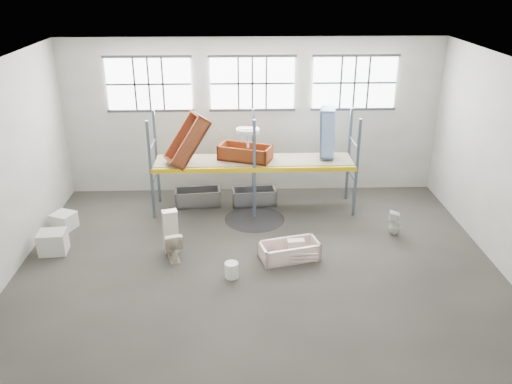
{
  "coord_description": "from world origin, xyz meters",
  "views": [
    {
      "loc": [
        -0.43,
        -11.4,
        6.97
      ],
      "look_at": [
        0.0,
        1.5,
        1.4
      ],
      "focal_mm": 36.9,
      "sensor_mm": 36.0,
      "label": 1
    }
  ],
  "objects_px": {
    "steel_tub_left": "(198,197)",
    "bathtub_beige": "(289,251)",
    "carton_near": "(53,242)",
    "cistern_tall": "(171,231)",
    "steel_tub_right": "(254,196)",
    "rust_tub_flat": "(245,153)",
    "toilet_beige": "(172,244)",
    "toilet_white": "(395,223)",
    "bucket": "(232,270)",
    "blue_tub_upright": "(328,133)"
  },
  "relations": [
    {
      "from": "rust_tub_flat",
      "to": "bucket",
      "type": "xyz_separation_m",
      "value": [
        -0.4,
        -3.98,
        -1.63
      ]
    },
    {
      "from": "bathtub_beige",
      "to": "steel_tub_right",
      "type": "height_order",
      "value": "steel_tub_right"
    },
    {
      "from": "toilet_beige",
      "to": "steel_tub_left",
      "type": "bearing_deg",
      "value": -113.59
    },
    {
      "from": "blue_tub_upright",
      "to": "bucket",
      "type": "relative_size",
      "value": 3.76
    },
    {
      "from": "toilet_white",
      "to": "blue_tub_upright",
      "type": "bearing_deg",
      "value": -128.25
    },
    {
      "from": "cistern_tall",
      "to": "steel_tub_right",
      "type": "distance_m",
      "value": 3.75
    },
    {
      "from": "carton_near",
      "to": "toilet_beige",
      "type": "bearing_deg",
      "value": -7.32
    },
    {
      "from": "rust_tub_flat",
      "to": "cistern_tall",
      "type": "bearing_deg",
      "value": -126.81
    },
    {
      "from": "steel_tub_right",
      "to": "rust_tub_flat",
      "type": "distance_m",
      "value": 1.62
    },
    {
      "from": "bucket",
      "to": "carton_near",
      "type": "height_order",
      "value": "carton_near"
    },
    {
      "from": "toilet_white",
      "to": "steel_tub_left",
      "type": "relative_size",
      "value": 0.51
    },
    {
      "from": "toilet_white",
      "to": "steel_tub_right",
      "type": "bearing_deg",
      "value": -108.01
    },
    {
      "from": "toilet_white",
      "to": "toilet_beige",
      "type": "bearing_deg",
      "value": -67.86
    },
    {
      "from": "carton_near",
      "to": "steel_tub_left",
      "type": "bearing_deg",
      "value": 38.74
    },
    {
      "from": "bathtub_beige",
      "to": "rust_tub_flat",
      "type": "xyz_separation_m",
      "value": [
        -1.08,
        3.13,
        1.6
      ]
    },
    {
      "from": "toilet_white",
      "to": "blue_tub_upright",
      "type": "height_order",
      "value": "blue_tub_upright"
    },
    {
      "from": "toilet_beige",
      "to": "steel_tub_right",
      "type": "xyz_separation_m",
      "value": [
        2.2,
        3.32,
        -0.15
      ]
    },
    {
      "from": "toilet_white",
      "to": "carton_near",
      "type": "relative_size",
      "value": 1.04
    },
    {
      "from": "bathtub_beige",
      "to": "steel_tub_left",
      "type": "xyz_separation_m",
      "value": [
        -2.58,
        3.41,
        0.04
      ]
    },
    {
      "from": "steel_tub_left",
      "to": "bathtub_beige",
      "type": "bearing_deg",
      "value": -52.82
    },
    {
      "from": "carton_near",
      "to": "rust_tub_flat",
      "type": "bearing_deg",
      "value": 27.12
    },
    {
      "from": "rust_tub_flat",
      "to": "bucket",
      "type": "height_order",
      "value": "rust_tub_flat"
    },
    {
      "from": "bathtub_beige",
      "to": "bucket",
      "type": "height_order",
      "value": "bathtub_beige"
    },
    {
      "from": "toilet_beige",
      "to": "steel_tub_right",
      "type": "bearing_deg",
      "value": -139.86
    },
    {
      "from": "carton_near",
      "to": "cistern_tall",
      "type": "bearing_deg",
      "value": -1.01
    },
    {
      "from": "rust_tub_flat",
      "to": "bathtub_beige",
      "type": "bearing_deg",
      "value": -70.96
    },
    {
      "from": "cistern_tall",
      "to": "steel_tub_left",
      "type": "bearing_deg",
      "value": 64.93
    },
    {
      "from": "toilet_beige",
      "to": "blue_tub_upright",
      "type": "xyz_separation_m",
      "value": [
        4.39,
        3.1,
        2.0
      ]
    },
    {
      "from": "steel_tub_right",
      "to": "cistern_tall",
      "type": "bearing_deg",
      "value": -127.47
    },
    {
      "from": "blue_tub_upright",
      "to": "bathtub_beige",
      "type": "bearing_deg",
      "value": -113.3
    },
    {
      "from": "cistern_tall",
      "to": "toilet_white",
      "type": "xyz_separation_m",
      "value": [
        6.13,
        0.73,
        -0.23
      ]
    },
    {
      "from": "toilet_white",
      "to": "carton_near",
      "type": "distance_m",
      "value": 9.26
    },
    {
      "from": "bathtub_beige",
      "to": "toilet_beige",
      "type": "bearing_deg",
      "value": 163.04
    },
    {
      "from": "blue_tub_upright",
      "to": "carton_near",
      "type": "relative_size",
      "value": 2.12
    },
    {
      "from": "toilet_beige",
      "to": "rust_tub_flat",
      "type": "bearing_deg",
      "value": -138.81
    },
    {
      "from": "toilet_beige",
      "to": "bucket",
      "type": "height_order",
      "value": "toilet_beige"
    },
    {
      "from": "steel_tub_right",
      "to": "rust_tub_flat",
      "type": "height_order",
      "value": "rust_tub_flat"
    },
    {
      "from": "bathtub_beige",
      "to": "carton_near",
      "type": "distance_m",
      "value": 6.2
    },
    {
      "from": "toilet_beige",
      "to": "steel_tub_right",
      "type": "height_order",
      "value": "toilet_beige"
    },
    {
      "from": "blue_tub_upright",
      "to": "steel_tub_right",
      "type": "bearing_deg",
      "value": 174.32
    },
    {
      "from": "steel_tub_right",
      "to": "bucket",
      "type": "relative_size",
      "value": 3.45
    },
    {
      "from": "toilet_beige",
      "to": "toilet_white",
      "type": "xyz_separation_m",
      "value": [
        6.06,
        1.08,
        -0.04
      ]
    },
    {
      "from": "bucket",
      "to": "carton_near",
      "type": "relative_size",
      "value": 0.56
    },
    {
      "from": "cistern_tall",
      "to": "steel_tub_left",
      "type": "distance_m",
      "value": 3.0
    },
    {
      "from": "blue_tub_upright",
      "to": "carton_near",
      "type": "distance_m",
      "value": 8.3
    },
    {
      "from": "toilet_beige",
      "to": "carton_near",
      "type": "xyz_separation_m",
      "value": [
        -3.17,
        0.41,
        -0.1
      ]
    },
    {
      "from": "toilet_beige",
      "to": "rust_tub_flat",
      "type": "distance_m",
      "value": 3.85
    },
    {
      "from": "toilet_beige",
      "to": "bucket",
      "type": "distance_m",
      "value": 1.81
    },
    {
      "from": "cistern_tall",
      "to": "rust_tub_flat",
      "type": "xyz_separation_m",
      "value": [
        1.99,
        2.67,
        1.23
      ]
    },
    {
      "from": "bathtub_beige",
      "to": "cistern_tall",
      "type": "xyz_separation_m",
      "value": [
        -3.08,
        0.47,
        0.37
      ]
    }
  ]
}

